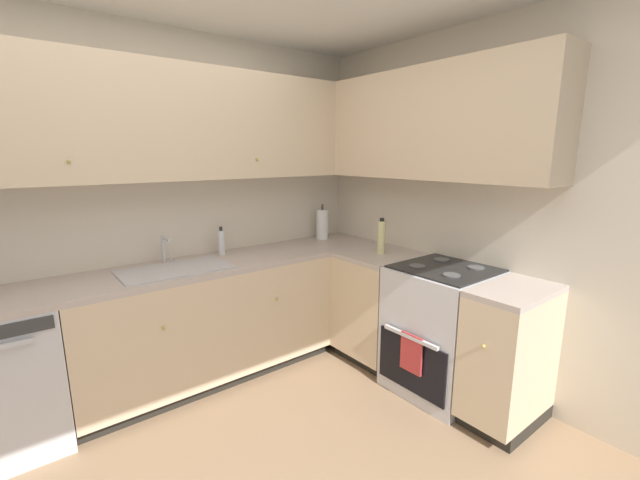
% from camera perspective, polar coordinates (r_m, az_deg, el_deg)
% --- Properties ---
extents(wall_back, '(4.01, 0.05, 2.52)m').
position_cam_1_polar(wall_back, '(3.15, -25.83, 3.53)').
color(wall_back, beige).
rests_on(wall_back, ground_plane).
extents(wall_right, '(0.05, 3.28, 2.52)m').
position_cam_1_polar(wall_right, '(3.03, 23.05, 3.49)').
color(wall_right, beige).
rests_on(wall_right, ground_plane).
extents(lower_cabinets_back, '(1.85, 0.62, 0.85)m').
position_cam_1_polar(lower_cabinets_back, '(3.19, -15.44, -11.16)').
color(lower_cabinets_back, beige).
rests_on(lower_cabinets_back, ground_plane).
extents(countertop_back, '(3.05, 0.60, 0.03)m').
position_cam_1_polar(countertop_back, '(3.04, -15.93, -3.52)').
color(countertop_back, '#B7A89E').
rests_on(countertop_back, lower_cabinets_back).
extents(lower_cabinets_right, '(0.62, 1.53, 0.85)m').
position_cam_1_polar(lower_cabinets_right, '(3.14, 14.06, -11.42)').
color(lower_cabinets_right, beige).
rests_on(lower_cabinets_right, ground_plane).
extents(countertop_right, '(0.60, 1.53, 0.03)m').
position_cam_1_polar(countertop_right, '(3.00, 14.46, -3.67)').
color(countertop_right, '#B7A89E').
rests_on(countertop_right, lower_cabinets_right).
extents(oven_range, '(0.68, 0.62, 1.04)m').
position_cam_1_polar(oven_range, '(3.06, 16.74, -11.81)').
color(oven_range, silver).
rests_on(oven_range, ground_plane).
extents(upper_cabinets_back, '(2.73, 0.34, 0.76)m').
position_cam_1_polar(upper_cabinets_back, '(3.02, -21.00, 15.08)').
color(upper_cabinets_back, beige).
extents(upper_cabinets_right, '(0.32, 2.08, 0.76)m').
position_cam_1_polar(upper_cabinets_right, '(3.16, 13.23, 15.36)').
color(upper_cabinets_right, beige).
extents(sink, '(0.72, 0.40, 0.10)m').
position_cam_1_polar(sink, '(2.95, -19.56, -4.70)').
color(sink, '#B7B7BC').
rests_on(sink, countertop_back).
extents(faucet, '(0.07, 0.16, 0.20)m').
position_cam_1_polar(faucet, '(3.10, -20.92, -0.93)').
color(faucet, silver).
rests_on(faucet, countertop_back).
extents(soap_bottle, '(0.05, 0.05, 0.22)m').
position_cam_1_polar(soap_bottle, '(3.26, -13.66, -0.28)').
color(soap_bottle, silver).
rests_on(soap_bottle, countertop_back).
extents(paper_towel_roll, '(0.11, 0.11, 0.33)m').
position_cam_1_polar(paper_towel_roll, '(3.74, 0.33, 2.23)').
color(paper_towel_roll, white).
rests_on(paper_towel_roll, countertop_back).
extents(oil_bottle, '(0.06, 0.06, 0.28)m').
position_cam_1_polar(oil_bottle, '(3.23, 8.62, 0.44)').
color(oil_bottle, beige).
rests_on(oil_bottle, countertop_right).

